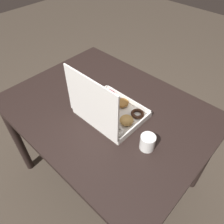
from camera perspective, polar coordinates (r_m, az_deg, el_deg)
ground_plane at (r=1.89m, az=-0.92°, el=-16.08°), size 8.00×8.00×0.00m
dining_table at (r=1.35m, az=-1.24°, el=-2.14°), size 1.19×0.90×0.77m
donut_box at (r=1.19m, az=-1.09°, el=0.75°), size 0.35×0.29×0.32m
coffee_mug at (r=1.07m, az=9.26°, el=-7.76°), size 0.07×0.07×0.08m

